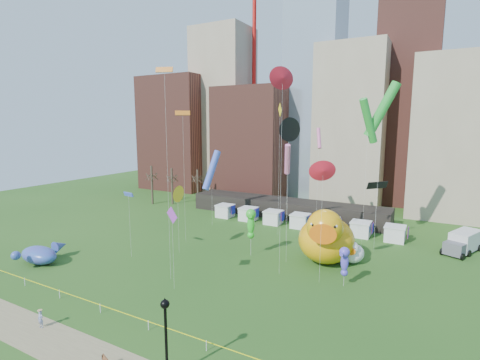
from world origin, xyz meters
The scene contains 30 objects.
ground centered at (0.00, 0.00, 0.00)m, with size 160.00×160.00×0.00m, color #234E18.
skyline centered at (2.25, 61.06, 21.44)m, with size 101.00×23.00×68.00m.
crane_left centered at (-21.11, 64.00, 46.90)m, with size 23.00×1.00×76.00m.
pavilion centered at (-4.00, 42.00, 1.60)m, with size 38.00×6.00×3.20m, color black.
vendor_tents centered at (1.02, 36.00, 1.11)m, with size 33.24×2.80×2.40m.
bare_trees centered at (-30.17, 40.54, 4.01)m, with size 8.44×6.44×8.50m.
caution_tape centered at (0.00, 0.00, 0.68)m, with size 50.00×0.06×0.90m.
big_duck centered at (9.14, 22.41, 3.42)m, with size 8.40×10.28×7.45m.
small_duck centered at (12.11, 24.10, 1.43)m, with size 3.20×4.15×3.11m.
seahorse_green centered at (-0.44, 20.17, 4.76)m, with size 1.79×1.99×6.44m.
seahorse_purple centered at (12.77, 16.70, 3.11)m, with size 1.28×1.51×4.48m.
whale_inflatable centered at (-22.79, 4.94, 1.14)m, with size 5.66×7.28×2.50m.
lamppost centered at (5.37, -3.92, 3.69)m, with size 0.63×0.63×6.04m.
box_truck centered at (24.79, 35.41, 1.49)m, with size 4.96×7.22×2.89m.
woman centered at (-8.50, -4.22, 0.79)m, with size 0.56×0.37×1.54m, color white.
kite_0 centered at (10.12, 16.53, 12.60)m, with size 1.71×1.81×13.72m.
kite_1 centered at (4.47, 33.73, 15.38)m, with size 1.42×1.95×17.04m.
kite_2 centered at (4.67, 20.24, 16.91)m, with size 1.08×2.94×18.39m.
kite_3 centered at (12.49, 28.64, 17.98)m, with size 2.53×3.59×20.98m.
kite_4 centered at (-0.86, 30.69, 19.01)m, with size 1.29×1.71×20.77m.
kite_5 centered at (-13.30, 30.44, 9.68)m, with size 2.16×4.22×13.13m.
kite_6 centered at (-11.86, 20.84, 18.89)m, with size 1.91×1.55×19.49m.
kite_7 centered at (-3.12, 7.32, 8.00)m, with size 1.77×0.48×9.08m.
kite_8 centered at (5.29, 16.44, 22.53)m, with size 1.21×2.45×23.82m.
kite_9 centered at (1.61, 27.88, 12.47)m, with size 1.74×2.81×14.79m.
kite_10 centered at (13.51, 32.91, 8.87)m, with size 2.65×2.94×9.42m.
kite_11 centered at (13.94, 29.86, 19.43)m, with size 4.52×2.21×23.13m.
kite_12 centered at (-9.54, 16.34, 8.26)m, with size 0.75×2.22×9.38m.
kite_13 centered at (-14.10, 11.94, 8.46)m, with size 1.79×0.55×8.82m.
kite_14 centered at (-5.00, 9.02, 22.70)m, with size 1.83×0.96×23.50m.
Camera 1 is at (20.74, -21.39, 17.60)m, focal length 27.00 mm.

